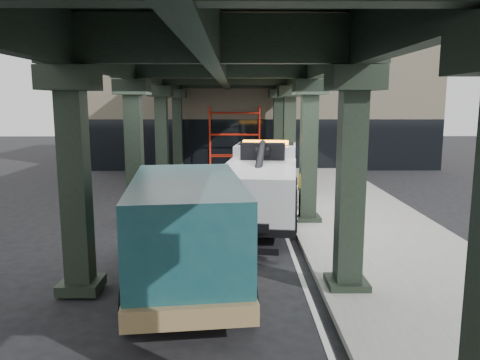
{
  "coord_description": "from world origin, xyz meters",
  "views": [
    {
      "loc": [
        0.1,
        -14.03,
        4.26
      ],
      "look_at": [
        0.23,
        1.27,
        1.7
      ],
      "focal_mm": 35.0,
      "sensor_mm": 36.0,
      "label": 1
    }
  ],
  "objects": [
    {
      "name": "ground",
      "position": [
        0.0,
        0.0,
        0.0
      ],
      "size": [
        90.0,
        90.0,
        0.0
      ],
      "primitive_type": "plane",
      "color": "black",
      "rests_on": "ground"
    },
    {
      "name": "building",
      "position": [
        2.0,
        20.0,
        4.0
      ],
      "size": [
        22.0,
        10.0,
        8.0
      ],
      "primitive_type": "cube",
      "color": "#C6B793",
      "rests_on": "ground"
    },
    {
      "name": "scaffolding",
      "position": [
        0.0,
        14.64,
        2.11
      ],
      "size": [
        3.08,
        0.88,
        4.0
      ],
      "color": "red",
      "rests_on": "ground"
    },
    {
      "name": "tow_truck",
      "position": [
        1.07,
        3.15,
        1.39
      ],
      "size": [
        3.45,
        8.93,
        2.86
      ],
      "rotation": [
        0.0,
        0.0,
        -0.13
      ],
      "color": "black",
      "rests_on": "ground"
    },
    {
      "name": "viaduct",
      "position": [
        -0.4,
        2.0,
        5.46
      ],
      "size": [
        7.4,
        32.0,
        6.4
      ],
      "color": "black",
      "rests_on": "ground"
    },
    {
      "name": "lane_stripe",
      "position": [
        1.7,
        2.0,
        0.01
      ],
      "size": [
        0.12,
        38.0,
        0.01
      ],
      "primitive_type": "cube",
      "color": "silver",
      "rests_on": "ground"
    },
    {
      "name": "sidewalk",
      "position": [
        4.5,
        2.0,
        0.07
      ],
      "size": [
        5.0,
        40.0,
        0.15
      ],
      "primitive_type": "cube",
      "color": "gray",
      "rests_on": "ground"
    },
    {
      "name": "towed_van",
      "position": [
        -1.04,
        -3.6,
        1.39
      ],
      "size": [
        3.19,
        6.62,
        2.59
      ],
      "rotation": [
        0.0,
        0.0,
        0.12
      ],
      "color": "#134146",
      "rests_on": "ground"
    }
  ]
}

